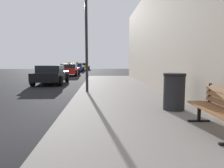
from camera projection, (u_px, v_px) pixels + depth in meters
sidewalk at (147, 133)px, 4.23m from camera, size 4.00×32.00×0.15m
bench at (219, 106)px, 4.07m from camera, size 0.56×1.62×0.89m
trash_bin at (174, 92)px, 5.95m from camera, size 0.63×0.63×1.05m
street_lamp at (86, 20)px, 9.20m from camera, size 0.36×0.36×4.79m
car_black at (51, 75)px, 14.22m from camera, size 1.95×4.03×1.27m
car_red at (69, 70)px, 22.65m from camera, size 1.95×4.50×1.43m
car_blue at (77, 67)px, 32.18m from camera, size 1.93×4.46×1.43m
car_yellow at (84, 66)px, 38.89m from camera, size 2.03×4.39×1.27m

